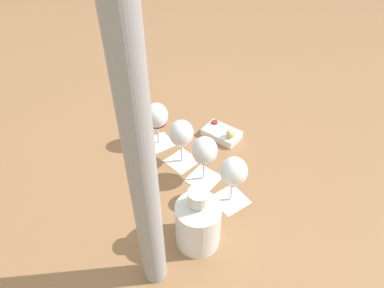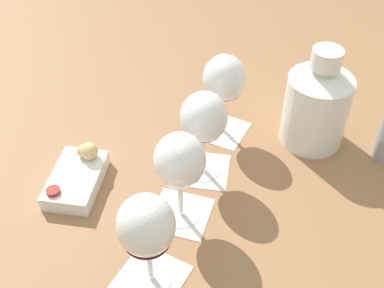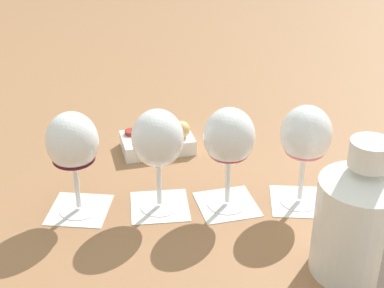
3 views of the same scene
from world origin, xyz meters
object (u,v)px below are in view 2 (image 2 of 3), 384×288
(wine_glass_2, at_px, (180,164))
(snack_dish, at_px, (77,176))
(wine_glass_3, at_px, (146,229))
(ceramic_vase, at_px, (317,103))
(wine_glass_0, at_px, (224,82))
(wine_glass_1, at_px, (204,121))

(wine_glass_2, height_order, snack_dish, wine_glass_2)
(wine_glass_3, xyz_separation_m, snack_dish, (-0.01, -0.23, -0.10))
(ceramic_vase, bearing_deg, wine_glass_3, 7.38)
(ceramic_vase, bearing_deg, wine_glass_0, -47.62)
(wine_glass_1, distance_m, ceramic_vase, 0.23)
(wine_glass_1, distance_m, snack_dish, 0.24)
(wine_glass_2, xyz_separation_m, snack_dish, (0.10, -0.17, -0.10))
(wine_glass_1, relative_size, ceramic_vase, 0.85)
(wine_glass_0, height_order, ceramic_vase, ceramic_vase)
(wine_glass_1, relative_size, snack_dish, 1.09)
(wine_glass_0, bearing_deg, snack_dish, -10.42)
(wine_glass_0, xyz_separation_m, wine_glass_1, (0.10, 0.06, -0.00))
(wine_glass_2, bearing_deg, wine_glass_1, -149.96)
(wine_glass_2, bearing_deg, ceramic_vase, 177.84)
(wine_glass_2, distance_m, snack_dish, 0.22)
(snack_dish, bearing_deg, wine_glass_0, 169.58)
(snack_dish, bearing_deg, wine_glass_2, 119.52)
(wine_glass_0, relative_size, wine_glass_2, 1.00)
(ceramic_vase, bearing_deg, wine_glass_2, -2.16)
(wine_glass_2, bearing_deg, wine_glass_0, -149.47)
(wine_glass_0, height_order, wine_glass_3, same)
(wine_glass_1, bearing_deg, wine_glass_3, 30.70)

